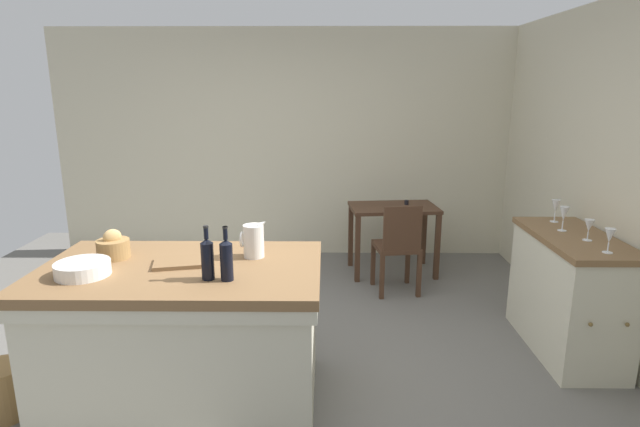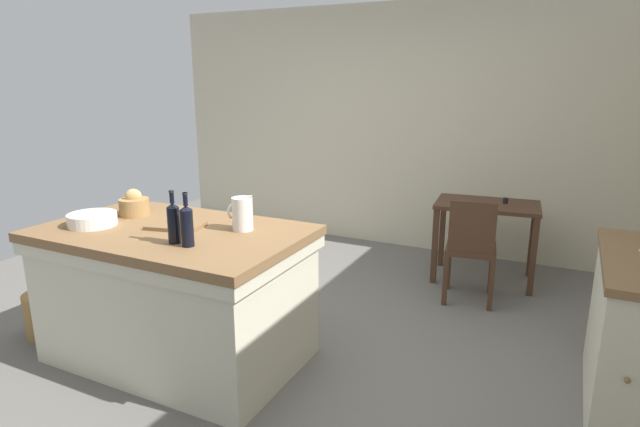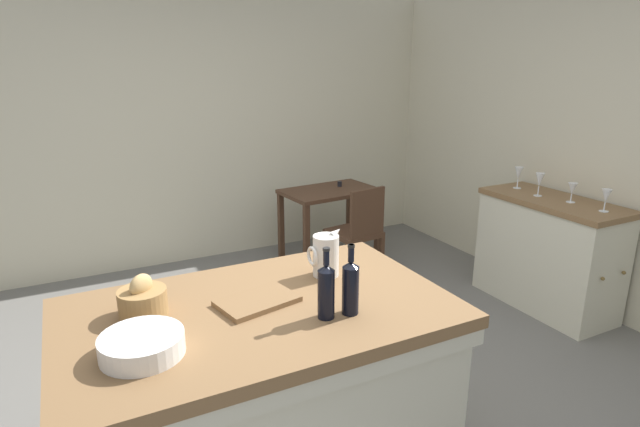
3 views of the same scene
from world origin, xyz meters
TOP-DOWN VIEW (x-y plane):
  - ground_plane at (0.00, 0.00)m, footprint 6.76×6.76m
  - wall_back at (0.00, 2.60)m, footprint 5.32×0.12m
  - island_table at (-0.44, -0.45)m, footprint 1.69×1.03m
  - side_cabinet at (2.26, 0.22)m, footprint 0.52×1.13m
  - writing_desk at (1.16, 1.88)m, footprint 0.95×0.64m
  - wooden_chair at (1.14, 1.30)m, footprint 0.45×0.45m
  - pitcher at (-0.01, -0.27)m, footprint 0.17×0.13m
  - wash_bowl at (-0.95, -0.62)m, footprint 0.31×0.31m
  - bread_basket at (-0.90, -0.30)m, footprint 0.20×0.20m
  - cutting_board at (-0.43, -0.42)m, footprint 0.38×0.29m
  - wine_bottle_dark at (-0.11, -0.68)m, footprint 0.07×0.07m
  - wine_bottle_amber at (-0.22, -0.67)m, footprint 0.07×0.07m
  - wine_glass_far_left at (2.28, -0.18)m, footprint 0.07×0.07m
  - wine_glass_left at (2.28, 0.10)m, footprint 0.07×0.07m
  - wine_glass_middle at (2.22, 0.35)m, footprint 0.07×0.07m
  - wine_glass_right at (2.27, 0.61)m, footprint 0.07×0.07m
  - wicker_hamper at (-1.52, -0.63)m, footprint 0.30×0.30m

SIDE VIEW (x-z plane):
  - ground_plane at x=0.00m, z-range 0.00..0.00m
  - wicker_hamper at x=-1.52m, z-range 0.00..0.32m
  - side_cabinet at x=2.26m, z-range 0.00..0.91m
  - island_table at x=-0.44m, z-range 0.03..0.93m
  - wooden_chair at x=1.14m, z-range 0.04..0.93m
  - writing_desk at x=1.16m, z-range 0.22..1.01m
  - cutting_board at x=-0.43m, z-range 0.90..0.92m
  - wash_bowl at x=-0.95m, z-range 0.90..0.98m
  - bread_basket at x=-0.90m, z-range 0.87..1.06m
  - wine_glass_left at x=2.28m, z-range 0.93..1.08m
  - pitcher at x=-0.01m, z-range 0.88..1.13m
  - wine_glass_far_left at x=2.28m, z-range 0.93..1.10m
  - wine_bottle_amber at x=-0.22m, z-range 0.87..1.18m
  - wine_bottle_dark at x=-0.11m, z-range 0.87..1.18m
  - wine_glass_right at x=2.27m, z-range 0.94..1.12m
  - wine_glass_middle at x=2.22m, z-range 0.94..1.12m
  - wall_back at x=0.00m, z-range 0.00..2.60m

